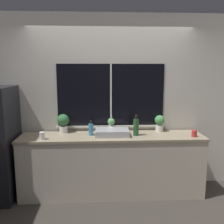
{
  "coord_description": "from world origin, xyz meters",
  "views": [
    {
      "loc": [
        -0.19,
        -3.27,
        1.87
      ],
      "look_at": [
        0.0,
        0.28,
        1.26
      ],
      "focal_mm": 40.0,
      "sensor_mm": 36.0,
      "label": 1
    }
  ],
  "objects_px": {
    "potted_plant_left": "(63,122)",
    "potted_plant_right": "(160,122)",
    "potted_plant_center": "(111,124)",
    "mug_white": "(42,136)",
    "soap_bottle": "(91,129)",
    "bottle_tall": "(136,127)",
    "mug_red": "(194,134)",
    "sink": "(112,132)"
  },
  "relations": [
    {
      "from": "soap_bottle",
      "to": "mug_white",
      "type": "bearing_deg",
      "value": -164.25
    },
    {
      "from": "potted_plant_left",
      "to": "soap_bottle",
      "type": "height_order",
      "value": "potted_plant_left"
    },
    {
      "from": "potted_plant_center",
      "to": "soap_bottle",
      "type": "height_order",
      "value": "same"
    },
    {
      "from": "sink",
      "to": "soap_bottle",
      "type": "distance_m",
      "value": 0.31
    },
    {
      "from": "potted_plant_right",
      "to": "mug_white",
      "type": "relative_size",
      "value": 2.43
    },
    {
      "from": "potted_plant_center",
      "to": "bottle_tall",
      "type": "relative_size",
      "value": 0.71
    },
    {
      "from": "sink",
      "to": "mug_white",
      "type": "distance_m",
      "value": 0.99
    },
    {
      "from": "potted_plant_right",
      "to": "mug_white",
      "type": "height_order",
      "value": "potted_plant_right"
    },
    {
      "from": "bottle_tall",
      "to": "mug_red",
      "type": "relative_size",
      "value": 3.29
    },
    {
      "from": "soap_bottle",
      "to": "bottle_tall",
      "type": "xyz_separation_m",
      "value": [
        0.66,
        -0.05,
        0.04
      ]
    },
    {
      "from": "potted_plant_left",
      "to": "soap_bottle",
      "type": "xyz_separation_m",
      "value": [
        0.43,
        -0.18,
        -0.07
      ]
    },
    {
      "from": "soap_bottle",
      "to": "mug_red",
      "type": "relative_size",
      "value": 2.34
    },
    {
      "from": "soap_bottle",
      "to": "bottle_tall",
      "type": "relative_size",
      "value": 0.71
    },
    {
      "from": "mug_red",
      "to": "potted_plant_center",
      "type": "bearing_deg",
      "value": 164.02
    },
    {
      "from": "potted_plant_left",
      "to": "mug_red",
      "type": "bearing_deg",
      "value": -10.05
    },
    {
      "from": "potted_plant_left",
      "to": "mug_red",
      "type": "xyz_separation_m",
      "value": [
        1.92,
        -0.34,
        -0.12
      ]
    },
    {
      "from": "bottle_tall",
      "to": "mug_red",
      "type": "bearing_deg",
      "value": -7.71
    },
    {
      "from": "potted_plant_left",
      "to": "bottle_tall",
      "type": "xyz_separation_m",
      "value": [
        1.09,
        -0.23,
        -0.04
      ]
    },
    {
      "from": "sink",
      "to": "potted_plant_center",
      "type": "relative_size",
      "value": 2.24
    },
    {
      "from": "mug_red",
      "to": "mug_white",
      "type": "relative_size",
      "value": 0.9
    },
    {
      "from": "potted_plant_left",
      "to": "potted_plant_right",
      "type": "distance_m",
      "value": 1.49
    },
    {
      "from": "potted_plant_center",
      "to": "soap_bottle",
      "type": "xyz_separation_m",
      "value": [
        -0.3,
        -0.18,
        -0.03
      ]
    },
    {
      "from": "potted_plant_right",
      "to": "potted_plant_center",
      "type": "bearing_deg",
      "value": 180.0
    },
    {
      "from": "potted_plant_center",
      "to": "potted_plant_right",
      "type": "xyz_separation_m",
      "value": [
        0.76,
        0.0,
        0.02
      ]
    },
    {
      "from": "potted_plant_right",
      "to": "mug_white",
      "type": "xyz_separation_m",
      "value": [
        -1.73,
        -0.37,
        -0.09
      ]
    },
    {
      "from": "mug_white",
      "to": "potted_plant_right",
      "type": "bearing_deg",
      "value": 11.94
    },
    {
      "from": "potted_plant_center",
      "to": "mug_white",
      "type": "xyz_separation_m",
      "value": [
        -0.97,
        -0.37,
        -0.07
      ]
    },
    {
      "from": "sink",
      "to": "bottle_tall",
      "type": "height_order",
      "value": "bottle_tall"
    },
    {
      "from": "potted_plant_left",
      "to": "soap_bottle",
      "type": "relative_size",
      "value": 1.31
    },
    {
      "from": "potted_plant_right",
      "to": "mug_red",
      "type": "distance_m",
      "value": 0.55
    },
    {
      "from": "potted_plant_center",
      "to": "mug_white",
      "type": "height_order",
      "value": "potted_plant_center"
    },
    {
      "from": "potted_plant_left",
      "to": "potted_plant_center",
      "type": "height_order",
      "value": "potted_plant_left"
    },
    {
      "from": "mug_red",
      "to": "potted_plant_left",
      "type": "bearing_deg",
      "value": 169.95
    },
    {
      "from": "potted_plant_right",
      "to": "mug_red",
      "type": "height_order",
      "value": "potted_plant_right"
    },
    {
      "from": "sink",
      "to": "mug_red",
      "type": "bearing_deg",
      "value": -6.71
    },
    {
      "from": "sink",
      "to": "potted_plant_left",
      "type": "distance_m",
      "value": 0.77
    },
    {
      "from": "mug_red",
      "to": "mug_white",
      "type": "bearing_deg",
      "value": -179.29
    },
    {
      "from": "potted_plant_left",
      "to": "bottle_tall",
      "type": "bearing_deg",
      "value": -11.82
    },
    {
      "from": "mug_white",
      "to": "potted_plant_center",
      "type": "bearing_deg",
      "value": 20.66
    },
    {
      "from": "potted_plant_left",
      "to": "bottle_tall",
      "type": "relative_size",
      "value": 0.93
    },
    {
      "from": "potted_plant_center",
      "to": "mug_red",
      "type": "height_order",
      "value": "potted_plant_center"
    },
    {
      "from": "bottle_tall",
      "to": "sink",
      "type": "bearing_deg",
      "value": 175.67
    }
  ]
}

